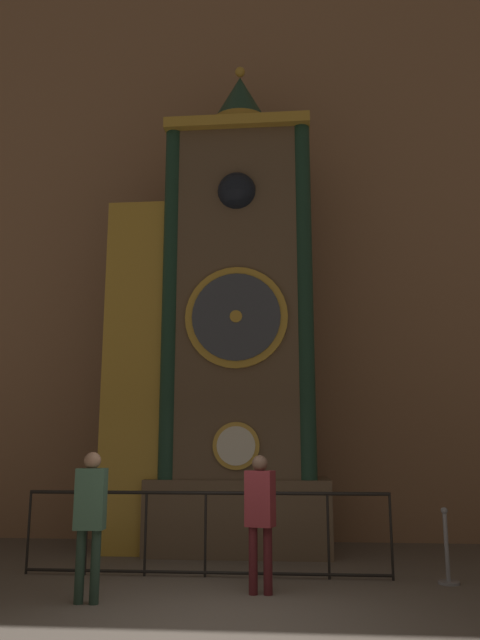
{
  "coord_description": "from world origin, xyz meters",
  "views": [
    {
      "loc": [
        0.9,
        -6.62,
        1.74
      ],
      "look_at": [
        -0.08,
        4.53,
        4.05
      ],
      "focal_mm": 35.0,
      "sensor_mm": 36.0,
      "label": 1
    }
  ],
  "objects_px": {
    "visitor_near": "(90,511)",
    "stanchion_post": "(447,559)",
    "visitor_far": "(260,510)",
    "clock_tower": "(220,331)"
  },
  "relations": [
    {
      "from": "clock_tower",
      "to": "visitor_near",
      "type": "distance_m",
      "value": 4.78
    },
    {
      "from": "clock_tower",
      "to": "visitor_far",
      "type": "relative_size",
      "value": 5.57
    },
    {
      "from": "visitor_near",
      "to": "stanchion_post",
      "type": "bearing_deg",
      "value": 14.85
    },
    {
      "from": "stanchion_post",
      "to": "clock_tower",
      "type": "bearing_deg",
      "value": 145.71
    },
    {
      "from": "visitor_near",
      "to": "stanchion_post",
      "type": "height_order",
      "value": "visitor_near"
    },
    {
      "from": "visitor_near",
      "to": "stanchion_post",
      "type": "distance_m",
      "value": 4.66
    },
    {
      "from": "visitor_far",
      "to": "stanchion_post",
      "type": "xyz_separation_m",
      "value": [
        2.42,
        0.82,
        -0.68
      ]
    },
    {
      "from": "visitor_far",
      "to": "stanchion_post",
      "type": "bearing_deg",
      "value": 36.13
    },
    {
      "from": "clock_tower",
      "to": "visitor_near",
      "type": "relative_size",
      "value": 5.43
    },
    {
      "from": "visitor_near",
      "to": "visitor_far",
      "type": "bearing_deg",
      "value": 14.3
    }
  ]
}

